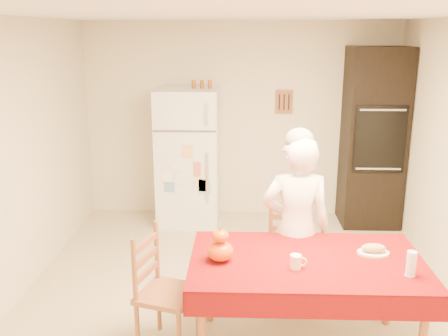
{
  "coord_description": "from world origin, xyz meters",
  "views": [
    {
      "loc": [
        0.02,
        -4.14,
        2.36
      ],
      "look_at": [
        -0.14,
        0.2,
        1.17
      ],
      "focal_mm": 40.0,
      "sensor_mm": 36.0,
      "label": 1
    }
  ],
  "objects_px": {
    "dining_table": "(306,268)",
    "seated_woman": "(296,229)",
    "chair_far": "(288,244)",
    "wine_glass": "(411,264)",
    "coffee_mug": "(296,262)",
    "chair_left": "(160,286)",
    "bread_plate": "(373,253)",
    "pumpkin_lower": "(220,251)",
    "oven_cabinet": "(373,138)",
    "refrigerator": "(188,157)"
  },
  "relations": [
    {
      "from": "dining_table",
      "to": "seated_woman",
      "type": "bearing_deg",
      "value": 93.15
    },
    {
      "from": "dining_table",
      "to": "chair_far",
      "type": "bearing_deg",
      "value": 93.7
    },
    {
      "from": "dining_table",
      "to": "wine_glass",
      "type": "distance_m",
      "value": 0.73
    },
    {
      "from": "seated_woman",
      "to": "coffee_mug",
      "type": "height_order",
      "value": "seated_woman"
    },
    {
      "from": "chair_left",
      "to": "bread_plate",
      "type": "distance_m",
      "value": 1.62
    },
    {
      "from": "pumpkin_lower",
      "to": "chair_far",
      "type": "bearing_deg",
      "value": 56.85
    },
    {
      "from": "oven_cabinet",
      "to": "coffee_mug",
      "type": "xyz_separation_m",
      "value": [
        -1.23,
        -2.86,
        -0.29
      ]
    },
    {
      "from": "oven_cabinet",
      "to": "chair_left",
      "type": "bearing_deg",
      "value": -129.64
    },
    {
      "from": "chair_far",
      "to": "bread_plate",
      "type": "relative_size",
      "value": 3.96
    },
    {
      "from": "chair_left",
      "to": "seated_woman",
      "type": "height_order",
      "value": "seated_woman"
    },
    {
      "from": "chair_far",
      "to": "dining_table",
      "type": "bearing_deg",
      "value": -73.63
    },
    {
      "from": "dining_table",
      "to": "coffee_mug",
      "type": "height_order",
      "value": "coffee_mug"
    },
    {
      "from": "oven_cabinet",
      "to": "pumpkin_lower",
      "type": "relative_size",
      "value": 11.42
    },
    {
      "from": "seated_woman",
      "to": "coffee_mug",
      "type": "xyz_separation_m",
      "value": [
        -0.07,
        -0.66,
        0.02
      ]
    },
    {
      "from": "chair_far",
      "to": "oven_cabinet",
      "type": "bearing_deg",
      "value": 70.41
    },
    {
      "from": "chair_far",
      "to": "wine_glass",
      "type": "bearing_deg",
      "value": -43.11
    },
    {
      "from": "refrigerator",
      "to": "oven_cabinet",
      "type": "relative_size",
      "value": 0.77
    },
    {
      "from": "seated_woman",
      "to": "bread_plate",
      "type": "height_order",
      "value": "seated_woman"
    },
    {
      "from": "pumpkin_lower",
      "to": "oven_cabinet",
      "type": "bearing_deg",
      "value": 57.45
    },
    {
      "from": "dining_table",
      "to": "chair_far",
      "type": "height_order",
      "value": "chair_far"
    },
    {
      "from": "seated_woman",
      "to": "wine_glass",
      "type": "relative_size",
      "value": 8.98
    },
    {
      "from": "dining_table",
      "to": "chair_left",
      "type": "height_order",
      "value": "chair_left"
    },
    {
      "from": "oven_cabinet",
      "to": "chair_left",
      "type": "relative_size",
      "value": 2.32
    },
    {
      "from": "oven_cabinet",
      "to": "bread_plate",
      "type": "distance_m",
      "value": 2.7
    },
    {
      "from": "coffee_mug",
      "to": "chair_left",
      "type": "bearing_deg",
      "value": 169.76
    },
    {
      "from": "pumpkin_lower",
      "to": "bread_plate",
      "type": "distance_m",
      "value": 1.15
    },
    {
      "from": "oven_cabinet",
      "to": "dining_table",
      "type": "distance_m",
      "value": 2.97
    },
    {
      "from": "chair_left",
      "to": "coffee_mug",
      "type": "bearing_deg",
      "value": -83.25
    },
    {
      "from": "oven_cabinet",
      "to": "seated_woman",
      "type": "relative_size",
      "value": 1.39
    },
    {
      "from": "chair_far",
      "to": "wine_glass",
      "type": "distance_m",
      "value": 1.33
    },
    {
      "from": "chair_far",
      "to": "pumpkin_lower",
      "type": "xyz_separation_m",
      "value": [
        -0.57,
        -0.88,
        0.33
      ]
    },
    {
      "from": "chair_left",
      "to": "bread_plate",
      "type": "bearing_deg",
      "value": -70.34
    },
    {
      "from": "pumpkin_lower",
      "to": "bread_plate",
      "type": "relative_size",
      "value": 0.8
    },
    {
      "from": "chair_far",
      "to": "seated_woman",
      "type": "bearing_deg",
      "value": -72.79
    },
    {
      "from": "refrigerator",
      "to": "pumpkin_lower",
      "type": "xyz_separation_m",
      "value": [
        0.52,
        -2.71,
        -0.02
      ]
    },
    {
      "from": "refrigerator",
      "to": "chair_far",
      "type": "xyz_separation_m",
      "value": [
        1.1,
        -1.83,
        -0.34
      ]
    },
    {
      "from": "refrigerator",
      "to": "chair_left",
      "type": "distance_m",
      "value": 2.66
    },
    {
      "from": "dining_table",
      "to": "chair_far",
      "type": "relative_size",
      "value": 1.79
    },
    {
      "from": "refrigerator",
      "to": "chair_far",
      "type": "height_order",
      "value": "refrigerator"
    },
    {
      "from": "seated_woman",
      "to": "coffee_mug",
      "type": "bearing_deg",
      "value": 83.45
    },
    {
      "from": "chair_far",
      "to": "coffee_mug",
      "type": "xyz_separation_m",
      "value": [
        -0.04,
        -0.99,
        0.3
      ]
    },
    {
      "from": "dining_table",
      "to": "coffee_mug",
      "type": "relative_size",
      "value": 17.0
    },
    {
      "from": "oven_cabinet",
      "to": "coffee_mug",
      "type": "relative_size",
      "value": 22.0
    },
    {
      "from": "chair_far",
      "to": "pumpkin_lower",
      "type": "height_order",
      "value": "chair_far"
    },
    {
      "from": "chair_left",
      "to": "seated_woman",
      "type": "distance_m",
      "value": 1.2
    },
    {
      "from": "chair_left",
      "to": "wine_glass",
      "type": "bearing_deg",
      "value": -81.39
    },
    {
      "from": "refrigerator",
      "to": "chair_far",
      "type": "bearing_deg",
      "value": -59.1
    },
    {
      "from": "bread_plate",
      "to": "coffee_mug",
      "type": "bearing_deg",
      "value": -157.15
    },
    {
      "from": "chair_far",
      "to": "wine_glass",
      "type": "relative_size",
      "value": 5.4
    },
    {
      "from": "oven_cabinet",
      "to": "chair_far",
      "type": "relative_size",
      "value": 2.32
    }
  ]
}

